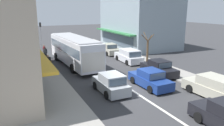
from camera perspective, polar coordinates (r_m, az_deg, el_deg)
ground_plane at (r=18.13m, az=4.08°, el=-6.38°), size 140.00×140.00×0.00m
lane_centre_line at (r=21.51m, az=-1.16°, el=-3.02°), size 0.20×28.00×0.01m
sidewalk_left at (r=21.74m, az=-20.04°, el=-3.53°), size 5.20×44.00×0.14m
kerb_right at (r=26.15m, az=9.48°, el=0.02°), size 2.80×44.00×0.12m
building_right_far at (r=37.42m, az=6.90°, el=10.73°), size 9.31×13.35×8.41m
city_bus at (r=24.98m, az=-9.85°, el=3.62°), size 3.16×10.97×3.23m
sedan_queue_gap_filler at (r=18.32m, az=9.91°, el=-4.15°), size 1.95×4.22×1.47m
hatchback_queue_far_back at (r=16.82m, az=-0.30°, el=-5.44°), size 1.85×3.72×1.54m
parked_wagon_kerb_front at (r=17.61m, az=25.15°, el=-5.80°), size 2.03×4.55×1.58m
parked_sedan_kerb_second at (r=21.72m, az=12.12°, el=-1.36°), size 2.01×4.26×1.47m
parked_wagon_kerb_third at (r=26.36m, az=4.43°, el=1.82°), size 2.05×4.56×1.58m
parked_sedan_kerb_rear at (r=31.20m, az=-0.69°, el=3.62°), size 2.00×4.25×1.47m
traffic_light_downstreet at (r=36.54m, az=-18.16°, el=7.94°), size 0.33×0.24×4.20m
street_tree_right at (r=26.02m, az=9.24°, el=3.69°), size 1.76×1.68×3.65m
pedestrian_with_handbag_near at (r=29.46m, az=-17.29°, el=3.16°), size 0.36×0.66×1.63m
pedestrian_browsing_midblock at (r=27.83m, az=-17.00°, el=2.57°), size 0.43×0.43×1.63m
pedestrian_far_walker at (r=23.17m, az=-16.32°, el=0.38°), size 0.65×0.25×1.63m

